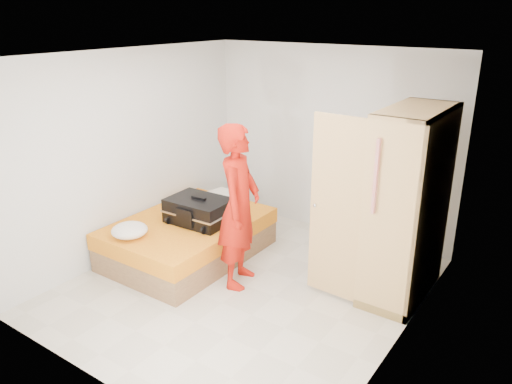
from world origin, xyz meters
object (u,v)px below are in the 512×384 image
Objects in this scene: wardrobe at (402,210)px; person at (239,207)px; bed at (189,238)px; round_cushion at (130,230)px; suitcase at (199,210)px.

wardrobe is 1.11× the size of person.
person is at bearing -8.76° from bed.
person reaches higher than bed.
bed is 0.96× the size of wardrobe.
suitcase is at bearing 64.46° from round_cushion.
person reaches higher than suitcase.
wardrobe reaches higher than suitcase.
wardrobe is at bearing 27.24° from round_cushion.
person is at bearing 27.52° from round_cushion.
bed is 0.85m from round_cushion.
wardrobe is 2.45m from suitcase.
wardrobe reaches higher than person.
wardrobe is 3.11m from round_cushion.
wardrobe is (2.50, 0.66, 0.75)m from bed.
round_cushion is (-2.74, -1.41, -0.42)m from wardrobe.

